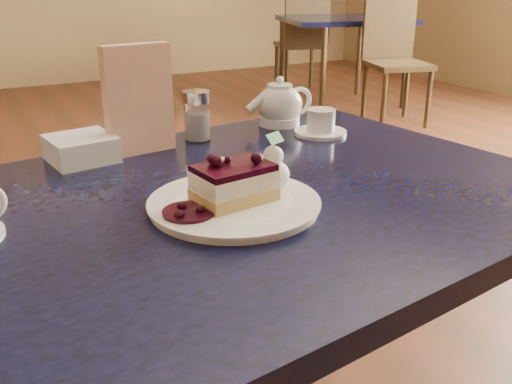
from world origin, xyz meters
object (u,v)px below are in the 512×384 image
main_table (219,241)px  dessert_plate (234,204)px  cheesecake_slice (234,183)px  tea_set (288,109)px  bg_table_far_right (341,98)px

main_table → dessert_plate: 0.09m
dessert_plate → cheesecake_slice: (-0.00, 0.00, 0.03)m
dessert_plate → tea_set: (0.31, 0.37, 0.03)m
dessert_plate → cheesecake_slice: bearing=153.4°
main_table → bg_table_far_right: main_table is taller
dessert_plate → bg_table_far_right: 3.92m
cheesecake_slice → tea_set: 0.48m
cheesecake_slice → tea_set: (0.31, 0.37, 0.00)m
main_table → cheesecake_slice: cheesecake_slice is taller
bg_table_far_right → dessert_plate: bearing=-113.5°
bg_table_far_right → cheesecake_slice: bearing=-113.5°
main_table → tea_set: 0.47m
main_table → dessert_plate: bearing=-90.0°
dessert_plate → main_table: bearing=98.0°
main_table → tea_set: bearing=37.4°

